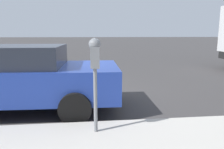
# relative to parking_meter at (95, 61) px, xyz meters

# --- Properties ---
(ground_plane) EXTENTS (220.00, 220.00, 0.00)m
(ground_plane) POSITION_rel_parking_meter_xyz_m (2.62, 0.57, -1.31)
(ground_plane) COLOR #3D3A3A
(parking_meter) EXTENTS (0.21, 0.19, 1.54)m
(parking_meter) POSITION_rel_parking_meter_xyz_m (0.00, 0.00, 0.00)
(parking_meter) COLOR gray
(parking_meter) RESTS_ON sidewalk
(car_blue) EXTENTS (2.24, 4.83, 1.48)m
(car_blue) POSITION_rel_parking_meter_xyz_m (1.63, 1.87, -0.51)
(car_blue) COLOR navy
(car_blue) RESTS_ON ground_plane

